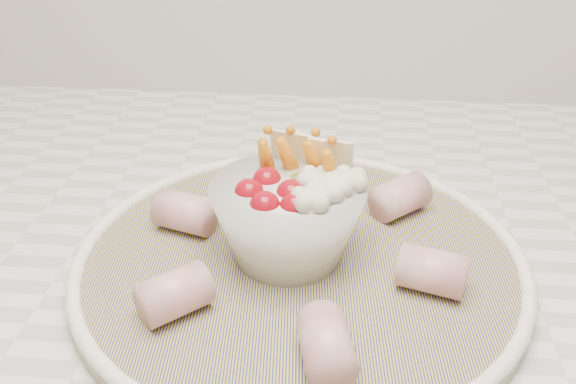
{
  "coord_description": "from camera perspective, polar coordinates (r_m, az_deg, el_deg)",
  "views": [
    {
      "loc": [
        0.01,
        0.91,
        1.25
      ],
      "look_at": [
        -0.03,
        1.35,
        1.0
      ],
      "focal_mm": 40.0,
      "sensor_mm": 36.0,
      "label": 1
    }
  ],
  "objects": [
    {
      "name": "veggie_bowl",
      "position": [
        0.52,
        0.2,
        -2.1
      ],
      "size": [
        0.13,
        0.13,
        0.1
      ],
      "color": "silver",
      "rests_on": "serving_platter"
    },
    {
      "name": "cured_meat_rolls",
      "position": [
        0.53,
        1.09,
        -4.27
      ],
      "size": [
        0.27,
        0.3,
        0.03
      ],
      "color": "#BC5564",
      "rests_on": "serving_platter"
    },
    {
      "name": "serving_platter",
      "position": [
        0.54,
        1.07,
        -6.13
      ],
      "size": [
        0.41,
        0.41,
        0.02
      ],
      "color": "navy",
      "rests_on": "kitchen_counter"
    }
  ]
}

